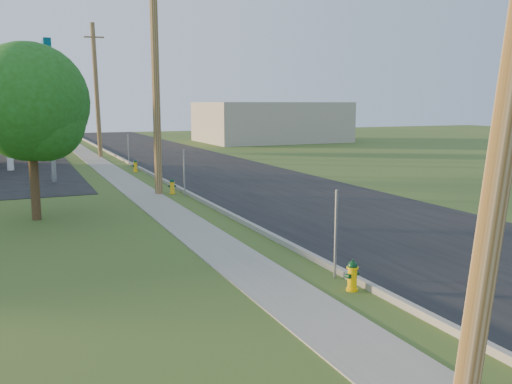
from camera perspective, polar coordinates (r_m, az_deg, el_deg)
ground_plane at (r=9.19m, az=21.47°, el=-16.19°), size 140.00×140.00×0.00m
road at (r=19.33m, az=9.86°, el=-2.32°), size 8.00×120.00×0.02m
curb at (r=17.46m, az=-1.15°, el=-3.22°), size 0.15×120.00×0.15m
sidewalk at (r=16.89m, az=-6.65°, el=-3.91°), size 1.50×120.00×0.03m
utility_pole_mid at (r=23.41m, az=-10.52°, el=11.82°), size 1.40×0.32×9.80m
utility_pole_far at (r=41.11m, az=-16.44°, el=10.23°), size 1.40×0.32×9.50m
sign_post_near at (r=12.11m, az=8.40°, el=-4.45°), size 0.05×0.04×2.00m
sign_post_mid at (r=22.81m, az=-7.57°, el=2.01°), size 0.05×0.04×2.00m
sign_post_far at (r=34.63m, az=-13.27°, el=4.31°), size 0.05×0.04×2.00m
price_pylon at (r=28.32m, az=-21.09°, el=11.87°), size 0.34×2.04×6.85m
distant_building at (r=56.18m, az=1.57°, el=7.38°), size 14.00×10.00×4.00m
tree_verge at (r=19.22m, az=-22.44°, el=8.29°), size 3.85×3.85×5.84m
tree_lot at (r=48.00m, az=-21.81°, el=9.10°), size 4.36×4.36×6.61m
hydrant_near at (r=11.55m, az=10.12°, el=-8.65°), size 0.35×0.31×0.66m
hydrant_mid at (r=23.65m, az=-8.81°, el=0.59°), size 0.34×0.31×0.67m
hydrant_far at (r=31.67m, az=-12.59°, el=2.70°), size 0.37×0.33×0.71m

